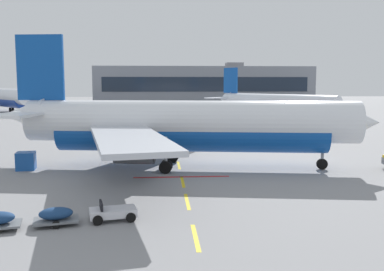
# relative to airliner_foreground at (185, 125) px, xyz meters

# --- Properties ---
(ground) EXTENTS (400.00, 400.00, 0.00)m
(ground) POSITION_rel_airliner_foreground_xyz_m (21.49, 13.89, -3.95)
(ground) COLOR gray
(apron_paint_markings) EXTENTS (8.00, 95.20, 0.01)m
(apron_paint_markings) POSITION_rel_airliner_foreground_xyz_m (-0.51, 11.06, -3.95)
(apron_paint_markings) COLOR yellow
(apron_paint_markings) RESTS_ON ground
(airliner_foreground) EXTENTS (34.78, 34.26, 12.20)m
(airliner_foreground) POSITION_rel_airliner_foreground_xyz_m (0.00, 0.00, 0.00)
(airliner_foreground) COLOR white
(airliner_foreground) RESTS_ON ground
(airliner_mid_left) EXTENTS (26.93, 28.94, 11.11)m
(airliner_mid_left) POSITION_rel_airliner_foreground_xyz_m (20.28, 45.52, -0.35)
(airliner_mid_left) COLOR silver
(airliner_mid_left) RESTS_ON ground
(airliner_far_center) EXTENTS (29.66, 32.07, 12.55)m
(airliner_far_center) POSITION_rel_airliner_foreground_xyz_m (-44.01, 80.45, 0.11)
(airliner_far_center) COLOR silver
(airliner_far_center) RESTS_ON ground
(catering_truck) EXTENTS (7.39, 4.30, 3.14)m
(catering_truck) POSITION_rel_airliner_foreground_xyz_m (16.21, 17.87, -2.30)
(catering_truck) COLOR black
(catering_truck) RESTS_ON ground
(baggage_train) EXTENTS (11.65, 3.92, 1.14)m
(baggage_train) POSITION_rel_airliner_foreground_xyz_m (-9.44, -16.36, -3.42)
(baggage_train) COLOR silver
(baggage_train) RESTS_ON ground
(uld_cargo_container) EXTENTS (1.79, 1.75, 1.60)m
(uld_cargo_container) POSITION_rel_airliner_foreground_xyz_m (-14.36, 0.04, -3.15)
(uld_cargo_container) COLOR #194C9E
(uld_cargo_container) RESTS_ON ground
(terminal_satellite) EXTENTS (74.93, 21.95, 15.06)m
(terminal_satellite) POSITION_rel_airliner_foreground_xyz_m (13.26, 117.11, 2.80)
(terminal_satellite) COLOR gray
(terminal_satellite) RESTS_ON ground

